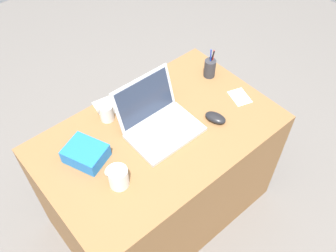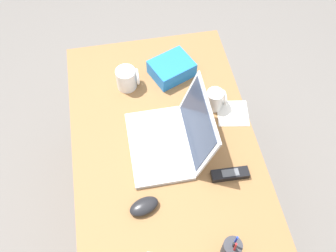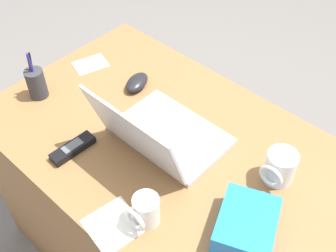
% 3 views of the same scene
% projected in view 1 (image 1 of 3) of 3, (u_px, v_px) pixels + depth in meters
% --- Properties ---
extents(ground_plane, '(6.00, 6.00, 0.00)m').
position_uv_depth(ground_plane, '(161.00, 206.00, 2.33)').
color(ground_plane, slate).
extents(desk, '(1.19, 0.75, 0.73)m').
position_uv_depth(desk, '(160.00, 174.00, 2.06)').
color(desk, olive).
rests_on(desk, ground).
extents(laptop, '(0.34, 0.31, 0.24)m').
position_uv_depth(laptop, '(158.00, 121.00, 1.76)').
color(laptop, silver).
rests_on(laptop, desk).
extents(computer_mouse, '(0.09, 0.12, 0.04)m').
position_uv_depth(computer_mouse, '(215.00, 118.00, 1.82)').
color(computer_mouse, black).
rests_on(computer_mouse, desk).
extents(coffee_mug_white, '(0.07, 0.08, 0.09)m').
position_uv_depth(coffee_mug_white, '(106.00, 112.00, 1.81)').
color(coffee_mug_white, white).
rests_on(coffee_mug_white, desk).
extents(coffee_mug_tall, '(0.09, 0.10, 0.10)m').
position_uv_depth(coffee_mug_tall, '(118.00, 177.00, 1.55)').
color(coffee_mug_tall, white).
rests_on(coffee_mug_tall, desk).
extents(cordless_phone, '(0.05, 0.15, 0.03)m').
position_uv_depth(cordless_phone, '(161.00, 89.00, 1.96)').
color(cordless_phone, black).
rests_on(cordless_phone, desk).
extents(pen_holder, '(0.06, 0.06, 0.18)m').
position_uv_depth(pen_holder, '(210.00, 68.00, 2.01)').
color(pen_holder, '#333338').
rests_on(pen_holder, desk).
extents(snack_bag, '(0.20, 0.22, 0.07)m').
position_uv_depth(snack_bag, '(86.00, 154.00, 1.65)').
color(snack_bag, blue).
rests_on(snack_bag, desk).
extents(paper_note_near_laptop, '(0.12, 0.14, 0.00)m').
position_uv_depth(paper_note_near_laptop, '(240.00, 97.00, 1.94)').
color(paper_note_near_laptop, white).
rests_on(paper_note_near_laptop, desk).
extents(paper_note_left, '(0.15, 0.15, 0.00)m').
position_uv_depth(paper_note_left, '(108.00, 106.00, 1.90)').
color(paper_note_left, white).
rests_on(paper_note_left, desk).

